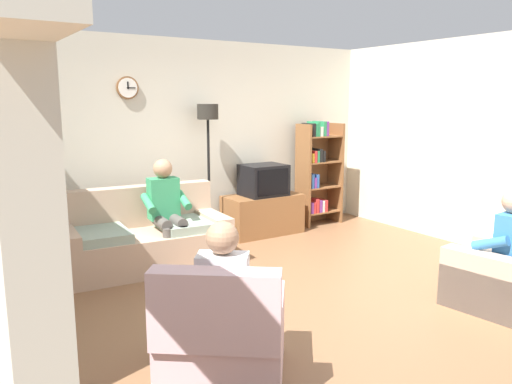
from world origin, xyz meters
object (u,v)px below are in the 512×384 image
object	(u,v)px
couch	(142,241)
person_in_left_armchair	(225,292)
bookshelf	(316,171)
tv_stand	(263,214)
floor_lamp	(208,135)
person_on_couch	(167,207)
person_in_right_armchair	(501,243)
tv	(264,180)
armchair_near_window	(224,340)
armchair_near_bookshelf	(508,278)

from	to	relation	value
couch	person_in_left_armchair	distance (m)	2.56
couch	bookshelf	bearing A→B (deg)	10.68
tv_stand	floor_lamp	world-z (taller)	floor_lamp
floor_lamp	person_on_couch	size ratio (longest dim) A/B	1.49
person_on_couch	person_in_right_armchair	world-z (taller)	person_on_couch
couch	tv	world-z (taller)	tv
couch	tv_stand	bearing A→B (deg)	14.17
couch	floor_lamp	size ratio (longest dim) A/B	1.06
armchair_near_window	person_on_couch	world-z (taller)	person_on_couch
tv	armchair_near_window	world-z (taller)	tv
couch	tv	distance (m)	2.09
tv_stand	person_in_right_armchair	bearing A→B (deg)	-82.69
tv_stand	person_in_left_armchair	distance (m)	3.81
floor_lamp	person_in_left_armchair	size ratio (longest dim) A/B	1.65
bookshelf	couch	bearing A→B (deg)	-169.32
tv	tv_stand	bearing A→B (deg)	90.00
person_in_left_armchair	armchair_near_window	bearing A→B (deg)	-127.23
couch	armchair_near_window	xyz separation A→B (m)	(-0.37, -2.59, -0.02)
tv	person_on_couch	distance (m)	1.81
couch	armchair_near_bookshelf	distance (m)	3.80
person_on_couch	tv	bearing A→B (deg)	18.86
couch	armchair_near_window	size ratio (longest dim) A/B	1.65
armchair_near_window	armchair_near_bookshelf	xyz separation A→B (m)	(2.79, -0.34, 0.00)
couch	person_in_right_armchair	xyz separation A→B (m)	(2.41, -2.85, 0.29)
floor_lamp	armchair_near_bookshelf	bearing A→B (deg)	-70.62
person_on_couch	armchair_near_window	bearing A→B (deg)	-104.38
floor_lamp	person_in_right_armchair	size ratio (longest dim) A/B	1.65
tv_stand	tv	bearing A→B (deg)	-90.00
floor_lamp	person_in_left_armchair	bearing A→B (deg)	-115.55
armchair_near_bookshelf	person_in_right_armchair	world-z (taller)	person_in_right_armchair
armchair_near_window	person_on_couch	xyz separation A→B (m)	(0.64, 2.48, 0.41)
tv_stand	bookshelf	world-z (taller)	bookshelf
floor_lamp	person_in_left_armchair	world-z (taller)	floor_lamp
tv_stand	person_in_right_armchair	distance (m)	3.39
bookshelf	armchair_near_bookshelf	world-z (taller)	bookshelf
floor_lamp	person_in_right_armchair	xyz separation A→B (m)	(1.23, -3.45, -0.85)
tv_stand	bookshelf	distance (m)	1.17
bookshelf	person_in_left_armchair	world-z (taller)	bookshelf
tv_stand	floor_lamp	bearing A→B (deg)	172.97
tv_stand	armchair_near_bookshelf	bearing A→B (deg)	-82.69
tv_stand	armchair_near_bookshelf	xyz separation A→B (m)	(0.44, -3.44, 0.01)
couch	person_in_right_armchair	world-z (taller)	person_in_right_armchair
couch	person_in_right_armchair	bearing A→B (deg)	-49.79
bookshelf	person_in_right_armchair	xyz separation A→B (m)	(-0.61, -3.42, -0.22)
armchair_near_bookshelf	bookshelf	bearing A→B (deg)	80.38
armchair_near_window	person_in_right_armchair	bearing A→B (deg)	-5.24
couch	bookshelf	xyz separation A→B (m)	(3.01, 0.57, 0.51)
tv_stand	person_in_right_armchair	world-z (taller)	person_in_right_armchair
floor_lamp	person_on_couch	distance (m)	1.38
floor_lamp	armchair_near_window	distance (m)	3.73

